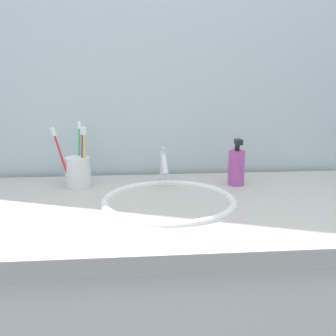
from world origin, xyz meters
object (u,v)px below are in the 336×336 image
at_px(toothbrush_yellow, 84,153).
at_px(soap_dispenser, 236,167).
at_px(toothbrush_red, 61,154).
at_px(toothbrush_green, 79,149).
at_px(toothbrush_cup, 78,172).
at_px(faucet, 164,165).
at_px(toothbrush_purple, 82,152).

relative_size(toothbrush_yellow, soap_dispenser, 1.24).
relative_size(toothbrush_red, toothbrush_yellow, 1.02).
xyz_separation_m(toothbrush_green, soap_dispenser, (0.51, -0.06, -0.06)).
bearing_deg(soap_dispenser, toothbrush_cup, 177.61).
bearing_deg(soap_dispenser, faucet, 171.28).
xyz_separation_m(toothbrush_green, toothbrush_purple, (0.01, -0.03, -0.01)).
bearing_deg(faucet, toothbrush_purple, -176.60).
height_order(faucet, toothbrush_purple, toothbrush_purple).
relative_size(toothbrush_purple, soap_dispenser, 1.24).
distance_m(toothbrush_cup, toothbrush_yellow, 0.07).
distance_m(toothbrush_purple, toothbrush_yellow, 0.02).
xyz_separation_m(toothbrush_yellow, soap_dispenser, (0.49, -0.00, -0.05)).
distance_m(faucet, soap_dispenser, 0.24).
distance_m(toothbrush_red, toothbrush_yellow, 0.07).
bearing_deg(soap_dispenser, toothbrush_green, 173.81).
xyz_separation_m(toothbrush_purple, soap_dispenser, (0.49, -0.02, -0.05)).
relative_size(faucet, toothbrush_purple, 0.73).
bearing_deg(toothbrush_green, toothbrush_cup, -94.91).
relative_size(faucet, toothbrush_yellow, 0.73).
distance_m(toothbrush_yellow, soap_dispenser, 0.49).
relative_size(toothbrush_cup, soap_dispenser, 0.63).
xyz_separation_m(toothbrush_cup, soap_dispenser, (0.51, -0.02, 0.01)).
distance_m(faucet, toothbrush_yellow, 0.26).
relative_size(faucet, toothbrush_cup, 1.43).
distance_m(faucet, toothbrush_purple, 0.27).
height_order(toothbrush_green, toothbrush_red, toothbrush_green).
relative_size(faucet, soap_dispenser, 0.90).
bearing_deg(toothbrush_yellow, toothbrush_cup, 143.09).
bearing_deg(toothbrush_cup, toothbrush_green, 85.09).
bearing_deg(toothbrush_purple, faucet, 3.40).
height_order(toothbrush_cup, toothbrush_yellow, toothbrush_yellow).
xyz_separation_m(toothbrush_green, toothbrush_red, (-0.05, -0.06, -0.00)).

